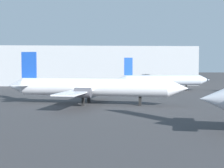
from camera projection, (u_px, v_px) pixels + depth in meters
airplane_distant at (91, 87)px, 57.53m from camera, size 32.45×24.17×9.41m
airplane_far_right at (162, 80)px, 88.36m from camera, size 27.01×20.73×9.00m
terminal_building at (70, 66)px, 118.49m from camera, size 88.99×19.73×13.52m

